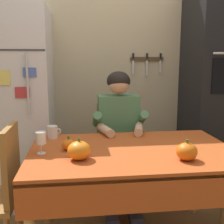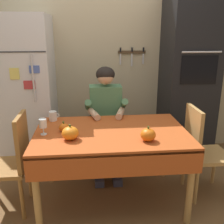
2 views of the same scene
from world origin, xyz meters
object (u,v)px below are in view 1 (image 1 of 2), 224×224
wine_glass (41,139)px  refrigerator (15,108)px  wall_oven (217,89)px  pumpkin_large (79,150)px  dining_table (133,162)px  seated_person (119,129)px  chair_behind_person (116,147)px  pumpkin_medium (187,151)px  pumpkin_small (69,145)px  coffee_mug (53,132)px

wine_glass → refrigerator: bearing=111.0°
wall_oven → pumpkin_large: bearing=-143.0°
wall_oven → dining_table: size_ratio=1.50×
wall_oven → wine_glass: 1.91m
wall_oven → seated_person: bearing=-163.2°
wall_oven → chair_behind_person: wall_oven is taller
wine_glass → pumpkin_medium: wine_glass is taller
refrigerator → wall_oven: 2.01m
wall_oven → pumpkin_small: bearing=-149.5°
seated_person → wine_glass: seated_person is taller
chair_behind_person → pumpkin_medium: chair_behind_person is taller
pumpkin_medium → refrigerator: bearing=137.9°
wall_oven → pumpkin_large: (-1.41, -1.07, -0.25)m
chair_behind_person → dining_table: bearing=-89.6°
seated_person → pumpkin_medium: 0.89m
seated_person → wine_glass: bearing=-134.6°
chair_behind_person → pumpkin_large: 1.04m
seated_person → chair_behind_person: bearing=90.0°
seated_person → dining_table: bearing=-89.5°
refrigerator → pumpkin_small: refrigerator is taller
chair_behind_person → pumpkin_medium: 1.10m
wall_oven → pumpkin_medium: wall_oven is taller
seated_person → pumpkin_large: bearing=-115.6°
refrigerator → chair_behind_person: size_ratio=1.94×
pumpkin_medium → wall_oven: bearing=56.6°
refrigerator → pumpkin_small: size_ratio=18.25×
dining_table → pumpkin_large: pumpkin_large is taller
pumpkin_medium → dining_table: bearing=140.7°
dining_table → seated_person: (-0.01, 0.60, 0.08)m
refrigerator → wine_glass: bearing=-69.0°
pumpkin_medium → pumpkin_small: (-0.72, 0.28, -0.02)m
dining_table → pumpkin_medium: 0.40m
refrigerator → wall_oven: wall_oven is taller
refrigerator → pumpkin_medium: (1.24, -1.12, -0.11)m
refrigerator → chair_behind_person: refrigerator is taller
wine_glass → pumpkin_medium: size_ratio=1.12×
dining_table → seated_person: size_ratio=1.12×
seated_person → pumpkin_small: 0.70m
dining_table → coffee_mug: coffee_mug is taller
refrigerator → pumpkin_small: (0.52, -0.83, -0.12)m
chair_behind_person → pumpkin_small: chair_behind_person is taller
dining_table → pumpkin_large: 0.42m
wall_oven → chair_behind_person: bearing=-173.0°
seated_person → pumpkin_small: seated_person is taller
wall_oven → pumpkin_medium: size_ratio=16.04×
coffee_mug → seated_person: bearing=22.9°
refrigerator → seated_person: refrigerator is taller
refrigerator → pumpkin_large: (0.59, -1.03, -0.10)m
refrigerator → wall_oven: (2.00, 0.04, 0.15)m
dining_table → seated_person: 0.61m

